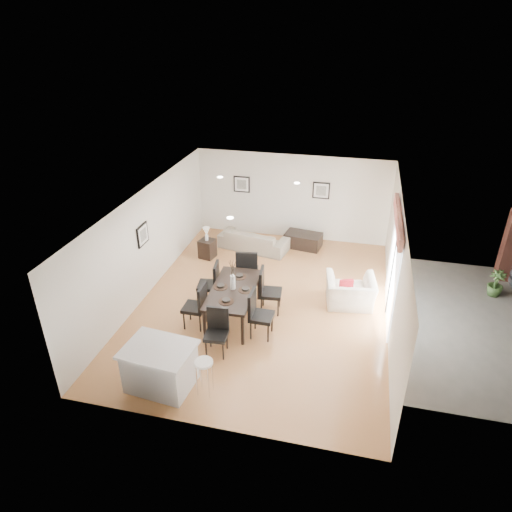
% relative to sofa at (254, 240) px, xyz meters
% --- Properties ---
extents(ground, '(8.00, 8.00, 0.00)m').
position_rel_sofa_xyz_m(ground, '(0.95, -2.85, -0.31)').
color(ground, tan).
rests_on(ground, ground).
extents(wall_back, '(6.00, 0.04, 2.70)m').
position_rel_sofa_xyz_m(wall_back, '(0.95, 1.15, 1.04)').
color(wall_back, silver).
rests_on(wall_back, ground).
extents(wall_front, '(6.00, 0.04, 2.70)m').
position_rel_sofa_xyz_m(wall_front, '(0.95, -6.85, 1.04)').
color(wall_front, silver).
rests_on(wall_front, ground).
extents(wall_left, '(0.04, 8.00, 2.70)m').
position_rel_sofa_xyz_m(wall_left, '(-2.05, -2.85, 1.04)').
color(wall_left, silver).
rests_on(wall_left, ground).
extents(wall_right, '(0.04, 8.00, 2.70)m').
position_rel_sofa_xyz_m(wall_right, '(3.95, -2.85, 1.04)').
color(wall_right, silver).
rests_on(wall_right, ground).
extents(ceiling, '(6.00, 8.00, 0.02)m').
position_rel_sofa_xyz_m(ceiling, '(0.95, -2.85, 2.39)').
color(ceiling, white).
rests_on(ceiling, wall_back).
extents(sofa, '(2.21, 1.21, 0.61)m').
position_rel_sofa_xyz_m(sofa, '(0.00, 0.00, 0.00)').
color(sofa, gray).
rests_on(sofa, ground).
extents(armchair, '(1.29, 1.17, 0.75)m').
position_rel_sofa_xyz_m(armchair, '(3.02, -2.43, 0.07)').
color(armchair, silver).
rests_on(armchair, ground).
extents(courtyard_plant_b, '(0.50, 0.50, 0.70)m').
position_rel_sofa_xyz_m(courtyard_plant_b, '(6.60, -1.12, 0.04)').
color(courtyard_plant_b, '#375323').
rests_on(courtyard_plant_b, ground).
extents(dining_table, '(1.05, 1.99, 0.82)m').
position_rel_sofa_xyz_m(dining_table, '(0.40, -3.63, 0.43)').
color(dining_table, black).
rests_on(dining_table, ground).
extents(dining_chair_wnear, '(0.49, 0.49, 1.09)m').
position_rel_sofa_xyz_m(dining_chair_wnear, '(-0.29, -4.12, 0.30)').
color(dining_chair_wnear, black).
rests_on(dining_chair_wnear, ground).
extents(dining_chair_wfar, '(0.56, 0.56, 1.11)m').
position_rel_sofa_xyz_m(dining_chair_wfar, '(-0.29, -3.13, 0.31)').
color(dining_chair_wfar, black).
rests_on(dining_chair_wfar, ground).
extents(dining_chair_enear, '(0.51, 0.51, 1.12)m').
position_rel_sofa_xyz_m(dining_chair_enear, '(1.09, -4.12, 0.32)').
color(dining_chair_enear, black).
rests_on(dining_chair_enear, ground).
extents(dining_chair_efar, '(0.56, 0.56, 1.13)m').
position_rel_sofa_xyz_m(dining_chair_efar, '(1.09, -3.15, 0.33)').
color(dining_chair_efar, black).
rests_on(dining_chair_efar, ground).
extents(dining_chair_head, '(0.50, 0.50, 1.03)m').
position_rel_sofa_xyz_m(dining_chair_head, '(0.39, -4.85, 0.27)').
color(dining_chair_head, black).
rests_on(dining_chair_head, ground).
extents(dining_chair_foot, '(0.63, 0.63, 1.21)m').
position_rel_sofa_xyz_m(dining_chair_foot, '(0.42, -2.42, 0.37)').
color(dining_chair_foot, black).
rests_on(dining_chair_foot, ground).
extents(vase, '(0.94, 1.43, 0.73)m').
position_rel_sofa_xyz_m(vase, '(0.40, -3.63, 0.81)').
color(vase, white).
rests_on(vase, dining_table).
extents(coffee_table, '(1.18, 0.82, 0.44)m').
position_rel_sofa_xyz_m(coffee_table, '(1.45, 0.50, -0.09)').
color(coffee_table, black).
rests_on(coffee_table, ground).
extents(side_table, '(0.50, 0.50, 0.56)m').
position_rel_sofa_xyz_m(side_table, '(-1.20, -0.84, -0.03)').
color(side_table, black).
rests_on(side_table, ground).
extents(table_lamp, '(0.21, 0.21, 0.40)m').
position_rel_sofa_xyz_m(table_lamp, '(-1.20, -0.84, 0.51)').
color(table_lamp, white).
rests_on(table_lamp, side_table).
extents(cushion, '(0.34, 0.21, 0.33)m').
position_rel_sofa_xyz_m(cushion, '(2.92, -2.53, 0.29)').
color(cushion, maroon).
rests_on(cushion, armchair).
extents(kitchen_island, '(1.37, 1.11, 0.90)m').
position_rel_sofa_xyz_m(kitchen_island, '(-0.35, -6.08, 0.15)').
color(kitchen_island, silver).
rests_on(kitchen_island, ground).
extents(bar_stool, '(0.35, 0.35, 0.76)m').
position_rel_sofa_xyz_m(bar_stool, '(0.54, -6.08, 0.34)').
color(bar_stool, white).
rests_on(bar_stool, ground).
extents(framed_print_back_left, '(0.52, 0.04, 0.52)m').
position_rel_sofa_xyz_m(framed_print_back_left, '(-0.65, 1.12, 1.34)').
color(framed_print_back_left, black).
rests_on(framed_print_back_left, wall_back).
extents(framed_print_back_right, '(0.52, 0.04, 0.52)m').
position_rel_sofa_xyz_m(framed_print_back_right, '(1.85, 1.12, 1.34)').
color(framed_print_back_right, black).
rests_on(framed_print_back_right, wall_back).
extents(framed_print_left_wall, '(0.04, 0.52, 0.52)m').
position_rel_sofa_xyz_m(framed_print_left_wall, '(-2.02, -3.05, 1.34)').
color(framed_print_left_wall, black).
rests_on(framed_print_left_wall, wall_left).
extents(sliding_door, '(0.12, 2.70, 2.57)m').
position_rel_sofa_xyz_m(sliding_door, '(3.90, -2.55, 1.36)').
color(sliding_door, white).
rests_on(sliding_door, wall_right).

